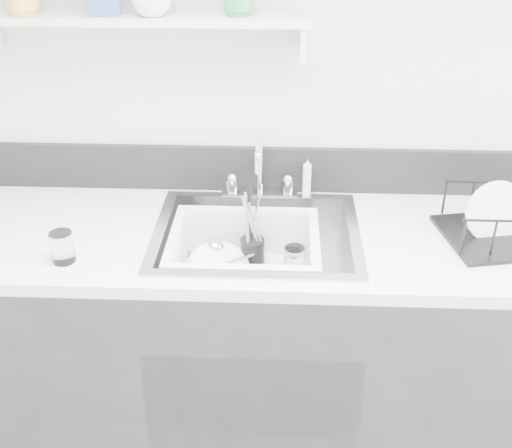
{
  "coord_description": "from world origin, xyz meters",
  "views": [
    {
      "loc": [
        0.07,
        -0.53,
        1.93
      ],
      "look_at": [
        0.0,
        1.14,
        0.98
      ],
      "focal_mm": 45.0,
      "sensor_mm": 36.0,
      "label": 1
    }
  ],
  "objects_px": {
    "sink": "(257,257)",
    "counter_run": "(257,347)",
    "wash_tub": "(244,259)",
    "dish_rack": "(511,218)"
  },
  "relations": [
    {
      "from": "counter_run",
      "to": "wash_tub",
      "type": "relative_size",
      "value": 6.9
    },
    {
      "from": "wash_tub",
      "to": "dish_rack",
      "type": "bearing_deg",
      "value": 2.85
    },
    {
      "from": "dish_rack",
      "to": "sink",
      "type": "bearing_deg",
      "value": 169.54
    },
    {
      "from": "counter_run",
      "to": "wash_tub",
      "type": "bearing_deg",
      "value": -139.24
    },
    {
      "from": "sink",
      "to": "dish_rack",
      "type": "height_order",
      "value": "dish_rack"
    },
    {
      "from": "wash_tub",
      "to": "counter_run",
      "type": "bearing_deg",
      "value": 40.76
    },
    {
      "from": "dish_rack",
      "to": "counter_run",
      "type": "bearing_deg",
      "value": 169.54
    },
    {
      "from": "sink",
      "to": "counter_run",
      "type": "bearing_deg",
      "value": 0.0
    },
    {
      "from": "counter_run",
      "to": "wash_tub",
      "type": "height_order",
      "value": "wash_tub"
    },
    {
      "from": "counter_run",
      "to": "wash_tub",
      "type": "distance_m",
      "value": 0.39
    }
  ]
}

